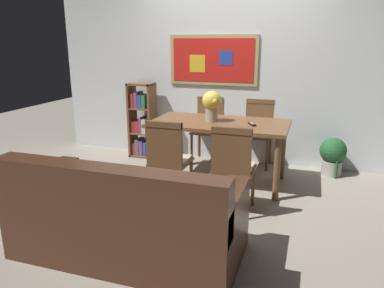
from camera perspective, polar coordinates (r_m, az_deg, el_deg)
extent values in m
plane|color=gray|center=(4.23, 1.28, -7.75)|extent=(12.00, 12.00, 0.00)
cube|color=silver|center=(5.25, 5.93, 11.43)|extent=(5.20, 0.10, 2.60)
cube|color=tan|center=(5.24, 3.26, 12.85)|extent=(1.25, 0.02, 0.68)
cube|color=red|center=(5.22, 3.21, 12.84)|extent=(1.15, 0.01, 0.58)
cube|color=gold|center=(5.28, 0.84, 12.33)|extent=(0.23, 0.00, 0.24)
cube|color=#263FA5|center=(5.17, 5.26, 13.15)|extent=(0.19, 0.00, 0.19)
cube|color=brown|center=(4.39, 4.26, 3.19)|extent=(1.62, 0.87, 0.04)
cylinder|color=brown|center=(4.40, -6.23, -1.92)|extent=(0.07, 0.07, 0.71)
cylinder|color=brown|center=(4.04, 13.00, -3.83)|extent=(0.07, 0.07, 0.71)
cylinder|color=brown|center=(5.02, -2.93, 0.37)|extent=(0.07, 0.07, 0.71)
cylinder|color=brown|center=(4.71, 13.84, -1.09)|extent=(0.07, 0.07, 0.71)
cube|color=brown|center=(3.93, -3.26, -2.75)|extent=(0.40, 0.40, 0.03)
cube|color=#C6B299|center=(3.93, -3.27, -2.37)|extent=(0.36, 0.36, 0.03)
cylinder|color=brown|center=(3.93, -6.44, -6.35)|extent=(0.04, 0.04, 0.42)
cylinder|color=brown|center=(3.81, -1.74, -6.99)|extent=(0.04, 0.04, 0.42)
cylinder|color=brown|center=(4.22, -4.53, -4.73)|extent=(0.04, 0.04, 0.42)
cylinder|color=brown|center=(4.10, -0.12, -5.26)|extent=(0.04, 0.04, 0.42)
cube|color=brown|center=(3.70, -4.33, -0.02)|extent=(0.38, 0.04, 0.46)
cube|color=brown|center=(3.65, -4.39, 3.00)|extent=(0.38, 0.05, 0.06)
cube|color=brown|center=(3.71, 6.56, -3.98)|extent=(0.40, 0.40, 0.03)
cube|color=#C6B299|center=(3.70, 6.57, -3.58)|extent=(0.36, 0.36, 0.03)
cylinder|color=brown|center=(3.67, 3.28, -7.87)|extent=(0.04, 0.04, 0.42)
cylinder|color=brown|center=(3.61, 8.56, -8.47)|extent=(0.04, 0.04, 0.42)
cylinder|color=brown|center=(3.98, 4.56, -6.01)|extent=(0.04, 0.04, 0.42)
cylinder|color=brown|center=(3.92, 9.42, -6.52)|extent=(0.04, 0.04, 0.42)
cube|color=brown|center=(3.47, 6.07, -1.15)|extent=(0.38, 0.04, 0.46)
cube|color=brown|center=(3.42, 6.17, 2.06)|extent=(0.38, 0.05, 0.06)
cube|color=brown|center=(5.24, 2.29, 1.93)|extent=(0.40, 0.40, 0.03)
cube|color=#C6B299|center=(5.23, 2.30, 2.22)|extent=(0.36, 0.36, 0.03)
cylinder|color=brown|center=(5.41, 4.49, -0.12)|extent=(0.04, 0.04, 0.42)
cylinder|color=brown|center=(5.50, 1.05, 0.18)|extent=(0.04, 0.04, 0.42)
cylinder|color=brown|center=(5.09, 3.58, -1.10)|extent=(0.04, 0.04, 0.42)
cylinder|color=brown|center=(5.19, -0.06, -0.77)|extent=(0.04, 0.04, 0.42)
cube|color=brown|center=(5.36, 2.85, 4.88)|extent=(0.38, 0.04, 0.46)
cube|color=brown|center=(5.32, 2.88, 7.00)|extent=(0.38, 0.05, 0.06)
cube|color=brown|center=(5.10, 10.00, 1.33)|extent=(0.40, 0.40, 0.03)
cube|color=#C6B299|center=(5.10, 10.01, 1.63)|extent=(0.36, 0.36, 0.03)
cylinder|color=brown|center=(5.30, 11.97, -0.74)|extent=(0.04, 0.04, 0.42)
cylinder|color=brown|center=(5.35, 8.36, -0.43)|extent=(0.04, 0.04, 0.42)
cylinder|color=brown|center=(4.98, 11.52, -1.79)|extent=(0.04, 0.04, 0.42)
cylinder|color=brown|center=(5.03, 7.67, -1.45)|extent=(0.04, 0.04, 0.42)
cube|color=brown|center=(5.22, 10.42, 4.37)|extent=(0.38, 0.04, 0.46)
cube|color=brown|center=(5.19, 10.52, 6.54)|extent=(0.38, 0.05, 0.06)
cube|color=#472819|center=(3.12, -9.61, -12.87)|extent=(1.80, 0.84, 0.40)
cube|color=#472819|center=(2.69, -13.19, -7.95)|extent=(1.80, 0.20, 0.44)
cube|color=#472819|center=(3.42, -22.02, -5.50)|extent=(0.18, 0.80, 0.22)
cube|color=#472819|center=(2.72, 5.62, -9.81)|extent=(0.18, 0.80, 0.22)
cube|color=#8C6B4C|center=(3.06, -19.05, -6.68)|extent=(0.32, 0.16, 0.33)
cube|color=#B78C33|center=(2.82, -11.64, -8.02)|extent=(0.32, 0.16, 0.33)
cube|color=brown|center=(5.58, -9.23, 3.75)|extent=(0.03, 0.28, 1.10)
cube|color=brown|center=(5.44, -6.13, 3.56)|extent=(0.03, 0.28, 1.10)
cube|color=brown|center=(5.64, -7.51, -1.65)|extent=(0.36, 0.28, 0.03)
cube|color=brown|center=(5.42, -7.91, 9.19)|extent=(0.36, 0.28, 0.03)
cube|color=brown|center=(5.54, -7.63, 1.81)|extent=(0.30, 0.28, 0.02)
cube|color=brown|center=(5.47, -7.77, 5.53)|extent=(0.30, 0.28, 0.02)
cube|color=#B2332D|center=(5.66, -8.62, -0.53)|extent=(0.04, 0.22, 0.18)
cube|color=#595960|center=(5.63, -8.12, -0.30)|extent=(0.06, 0.22, 0.24)
cube|color=#7F3F72|center=(5.60, -7.51, -0.44)|extent=(0.06, 0.22, 0.22)
cube|color=#2D4C8C|center=(5.58, -6.97, -0.57)|extent=(0.04, 0.22, 0.20)
cube|color=#595960|center=(5.56, -6.51, -0.55)|extent=(0.04, 0.22, 0.22)
cube|color=#B2332D|center=(5.57, -8.73, 2.81)|extent=(0.05, 0.22, 0.16)
cube|color=#B2332D|center=(5.55, -8.14, 2.75)|extent=(0.06, 0.22, 0.16)
cube|color=#7F3F72|center=(5.51, -7.62, 3.05)|extent=(0.04, 0.22, 0.23)
cube|color=beige|center=(5.49, -7.09, 2.90)|extent=(0.06, 0.22, 0.20)
cube|color=#B2332D|center=(5.50, -8.88, 6.75)|extent=(0.05, 0.22, 0.21)
cube|color=#7F3F72|center=(5.47, -8.30, 6.84)|extent=(0.05, 0.22, 0.23)
cube|color=#2D4C8C|center=(5.45, -7.73, 6.61)|extent=(0.06, 0.22, 0.19)
cube|color=#337247|center=(5.42, -7.13, 6.59)|extent=(0.06, 0.22, 0.19)
cylinder|color=#B2ADA3|center=(5.11, 20.76, -3.42)|extent=(0.25, 0.25, 0.19)
cylinder|color=#332319|center=(5.09, 20.85, -2.50)|extent=(0.22, 0.22, 0.02)
sphere|color=#235B2D|center=(5.05, 21.01, -0.95)|extent=(0.33, 0.33, 0.33)
cylinder|color=#235B2D|center=(4.99, 21.41, -3.90)|extent=(0.03, 0.03, 0.26)
cylinder|color=#235B2D|center=(5.20, 22.05, -3.11)|extent=(0.03, 0.03, 0.25)
cylinder|color=tan|center=(4.38, 3.10, 4.61)|extent=(0.15, 0.15, 0.17)
sphere|color=#EACC4C|center=(4.36, 3.13, 6.74)|extent=(0.22, 0.22, 0.22)
sphere|color=silver|center=(4.44, 2.83, 7.10)|extent=(0.06, 0.06, 0.06)
sphere|color=#EACC4C|center=(4.27, 3.49, 6.57)|extent=(0.07, 0.07, 0.07)
sphere|color=silver|center=(4.36, 4.31, 6.53)|extent=(0.06, 0.06, 0.06)
cube|color=black|center=(4.26, 9.27, 3.04)|extent=(0.12, 0.16, 0.02)
cube|color=gray|center=(4.25, 9.28, 3.20)|extent=(0.08, 0.10, 0.00)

